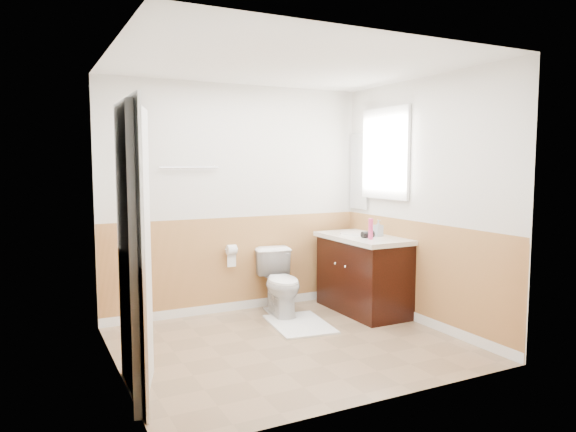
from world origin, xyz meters
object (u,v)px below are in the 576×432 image
soap_dispenser (378,228)px  bath_mat (299,324)px  toilet (281,283)px  vanity_cabinet (363,276)px  lotion_bottle (371,229)px

soap_dispenser → bath_mat: bearing=-178.1°
toilet → soap_dispenser: soap_dispenser is taller
bath_mat → vanity_cabinet: (0.87, 0.13, 0.39)m
vanity_cabinet → soap_dispenser: soap_dispenser is taller
lotion_bottle → vanity_cabinet: bearing=69.4°
lotion_bottle → toilet: bearing=143.6°
toilet → bath_mat: (0.00, -0.44, -0.34)m
vanity_cabinet → soap_dispenser: (0.12, -0.10, 0.54)m
lotion_bottle → bath_mat: bearing=170.2°
lotion_bottle → soap_dispenser: 0.28m
vanity_cabinet → lotion_bottle: bearing=-110.6°
bath_mat → soap_dispenser: 1.36m
bath_mat → soap_dispenser: soap_dispenser is taller
toilet → soap_dispenser: bearing=-14.5°
vanity_cabinet → toilet: bearing=160.8°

